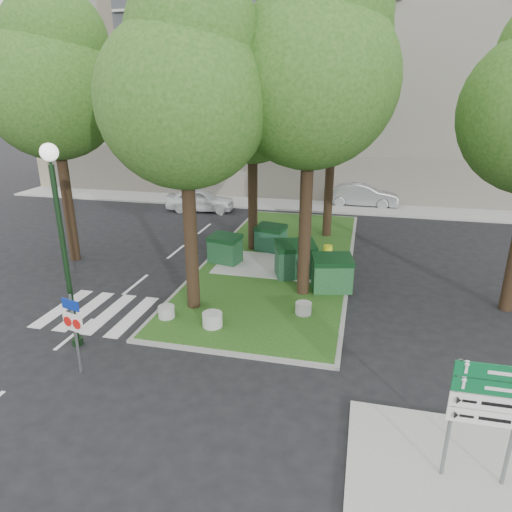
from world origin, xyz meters
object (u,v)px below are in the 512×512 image
(tree_median_near_left, at_px, (186,84))
(tree_median_mid, at_px, (255,95))
(tree_median_far, at_px, (338,64))
(dumpster_c, at_px, (295,260))
(bollard_left, at_px, (166,312))
(traffic_sign_pole, at_px, (74,323))
(car_silver, at_px, (362,195))
(bollard_right, at_px, (303,308))
(bollard_mid, at_px, (212,320))
(tree_median_near_right, at_px, (314,62))
(dumpster_a, at_px, (225,249))
(tree_street_left, at_px, (53,77))
(litter_bin, at_px, (328,253))
(directional_sign, at_px, (486,405))
(dumpster_b, at_px, (271,238))
(dumpster_d, at_px, (332,273))
(car_white, at_px, (200,200))
(street_lamp, at_px, (60,225))

(tree_median_near_left, xyz_separation_m, tree_median_mid, (0.50, 6.50, -0.34))
(tree_median_far, xyz_separation_m, dumpster_c, (-0.82, -6.01, -7.50))
(bollard_left, height_order, traffic_sign_pole, traffic_sign_pole)
(traffic_sign_pole, xyz_separation_m, car_silver, (6.93, 21.29, -0.70))
(bollard_right, height_order, bollard_mid, bollard_mid)
(tree_median_near_right, relative_size, dumpster_a, 7.51)
(tree_street_left, distance_m, traffic_sign_pole, 11.32)
(bollard_mid, bearing_deg, dumpster_c, 68.49)
(tree_median_far, distance_m, litter_bin, 8.77)
(tree_median_far, height_order, directional_sign, tree_median_far)
(bollard_right, xyz_separation_m, bollard_mid, (-2.67, -1.53, 0.03))
(dumpster_b, bearing_deg, directional_sign, -47.90)
(dumpster_a, xyz_separation_m, directional_sign, (8.07, -10.27, 1.09))
(tree_median_near_left, relative_size, dumpster_d, 6.32)
(bollard_mid, distance_m, car_white, 15.60)
(bollard_left, bearing_deg, dumpster_d, 34.58)
(tree_median_near_right, height_order, bollard_mid, tree_median_near_right)
(tree_median_near_right, xyz_separation_m, dumpster_b, (-2.22, 4.37, -7.27))
(dumpster_d, xyz_separation_m, traffic_sign_pole, (-6.10, -6.78, 0.69))
(street_lamp, height_order, car_white, street_lamp)
(dumpster_d, bearing_deg, bollard_right, -122.26)
(bollard_right, bearing_deg, tree_median_near_right, 95.61)
(tree_median_near_left, bearing_deg, tree_street_left, 153.43)
(dumpster_c, bearing_deg, car_silver, 59.56)
(directional_sign, bearing_deg, bollard_right, 122.97)
(tree_median_near_right, bearing_deg, dumpster_c, 112.53)
(dumpster_c, distance_m, traffic_sign_pole, 9.10)
(dumpster_d, bearing_deg, tree_median_mid, 120.21)
(tree_median_mid, height_order, tree_street_left, tree_street_left)
(tree_street_left, height_order, directional_sign, tree_street_left)
(bollard_mid, bearing_deg, tree_median_far, 75.95)
(directional_sign, bearing_deg, dumpster_d, 111.21)
(tree_street_left, height_order, car_silver, tree_street_left)
(bollard_right, bearing_deg, tree_median_far, 89.83)
(tree_median_far, distance_m, street_lamp, 14.84)
(dumpster_a, distance_m, dumpster_b, 2.56)
(car_silver, bearing_deg, car_white, 110.88)
(dumpster_c, distance_m, bollard_right, 3.38)
(street_lamp, bearing_deg, tree_street_left, 123.54)
(tree_median_near_right, relative_size, dumpster_c, 6.21)
(street_lamp, relative_size, car_silver, 1.27)
(tree_median_near_left, distance_m, tree_median_far, 10.24)
(bollard_mid, bearing_deg, car_silver, 76.90)
(dumpster_a, xyz_separation_m, traffic_sign_pole, (-1.37, -8.72, 0.74))
(bollard_left, distance_m, street_lamp, 4.40)
(tree_median_far, bearing_deg, street_lamp, -116.64)
(tree_street_left, height_order, bollard_right, tree_street_left)
(tree_median_far, relative_size, bollard_mid, 18.88)
(bollard_left, xyz_separation_m, directional_sign, (8.41, -4.83, 1.50))
(tree_median_near_left, height_order, bollard_right, tree_median_near_left)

